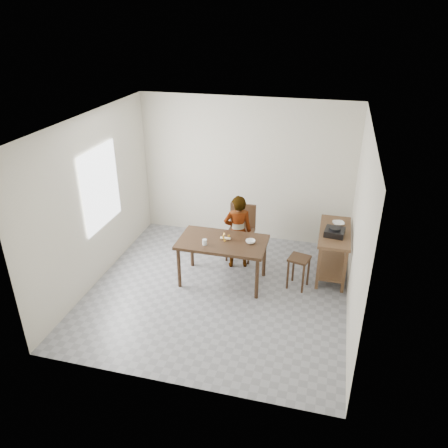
% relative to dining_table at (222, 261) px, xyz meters
% --- Properties ---
extents(floor, '(4.00, 4.00, 0.04)m').
position_rel_dining_table_xyz_m(floor, '(0.00, -0.30, -0.40)').
color(floor, gray).
rests_on(floor, ground).
extents(ceiling, '(4.00, 4.00, 0.04)m').
position_rel_dining_table_xyz_m(ceiling, '(0.00, -0.30, 2.35)').
color(ceiling, white).
rests_on(ceiling, wall_back).
extents(wall_back, '(4.00, 0.04, 2.70)m').
position_rel_dining_table_xyz_m(wall_back, '(0.00, 1.72, 0.98)').
color(wall_back, beige).
rests_on(wall_back, ground).
extents(wall_front, '(4.00, 0.04, 2.70)m').
position_rel_dining_table_xyz_m(wall_front, '(0.00, -2.32, 0.98)').
color(wall_front, beige).
rests_on(wall_front, ground).
extents(wall_left, '(0.04, 4.00, 2.70)m').
position_rel_dining_table_xyz_m(wall_left, '(-2.02, -0.30, 0.98)').
color(wall_left, beige).
rests_on(wall_left, ground).
extents(wall_right, '(0.04, 4.00, 2.70)m').
position_rel_dining_table_xyz_m(wall_right, '(2.02, -0.30, 0.98)').
color(wall_right, beige).
rests_on(wall_right, ground).
extents(window_pane, '(0.02, 1.10, 1.30)m').
position_rel_dining_table_xyz_m(window_pane, '(-1.97, -0.10, 1.12)').
color(window_pane, white).
rests_on(window_pane, wall_left).
extents(dining_table, '(1.40, 0.80, 0.75)m').
position_rel_dining_table_xyz_m(dining_table, '(0.00, 0.00, 0.00)').
color(dining_table, '#362314').
rests_on(dining_table, floor).
extents(prep_counter, '(0.50, 1.20, 0.80)m').
position_rel_dining_table_xyz_m(prep_counter, '(1.72, 0.70, 0.03)').
color(prep_counter, brown).
rests_on(prep_counter, floor).
extents(child, '(0.56, 0.46, 1.32)m').
position_rel_dining_table_xyz_m(child, '(0.13, 0.53, 0.29)').
color(child, white).
rests_on(child, floor).
extents(dining_chair, '(0.47, 0.47, 0.96)m').
position_rel_dining_table_xyz_m(dining_chair, '(0.11, 0.83, 0.10)').
color(dining_chair, '#362314').
rests_on(dining_chair, floor).
extents(stool, '(0.37, 0.37, 0.54)m').
position_rel_dining_table_xyz_m(stool, '(1.21, 0.14, -0.10)').
color(stool, '#362314').
rests_on(stool, floor).
extents(glass_tumbler, '(0.09, 0.09, 0.09)m').
position_rel_dining_table_xyz_m(glass_tumbler, '(-0.24, -0.19, 0.42)').
color(glass_tumbler, white).
rests_on(glass_tumbler, dining_table).
extents(small_bowl, '(0.19, 0.19, 0.05)m').
position_rel_dining_table_xyz_m(small_bowl, '(0.44, 0.04, 0.40)').
color(small_bowl, white).
rests_on(small_bowl, dining_table).
extents(banana, '(0.20, 0.16, 0.07)m').
position_rel_dining_table_xyz_m(banana, '(0.04, 0.05, 0.41)').
color(banana, '#E6D753').
rests_on(banana, dining_table).
extents(serving_bowl, '(0.23, 0.23, 0.05)m').
position_rel_dining_table_xyz_m(serving_bowl, '(1.76, 0.94, 0.45)').
color(serving_bowl, white).
rests_on(serving_bowl, prep_counter).
extents(gas_burner, '(0.34, 0.34, 0.10)m').
position_rel_dining_table_xyz_m(gas_burner, '(1.71, 0.55, 0.48)').
color(gas_burner, black).
rests_on(gas_burner, prep_counter).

